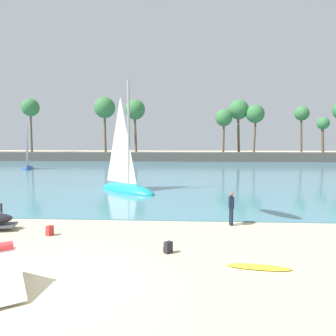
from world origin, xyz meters
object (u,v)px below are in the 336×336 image
object	(u,v)px
backpack_by_trailer	(168,248)
surfboard	(259,267)
backpack_near_kite	(50,231)
sailboat_near_shore	(28,165)
person_at_waterline	(231,208)
sailboat_mid_bay	(126,181)

from	to	relation	value
backpack_by_trailer	surfboard	size ratio (longest dim) A/B	0.21
surfboard	backpack_near_kite	bearing A→B (deg)	166.58
backpack_near_kite	sailboat_near_shore	bearing A→B (deg)	117.33
person_at_waterline	sailboat_mid_bay	xyz separation A→B (m)	(-7.31, 10.65, 0.03)
backpack_by_trailer	surfboard	distance (m)	3.38
sailboat_near_shore	sailboat_mid_bay	xyz separation A→B (m)	(18.34, -20.58, 0.26)
person_at_waterline	sailboat_mid_bay	world-z (taller)	sailboat_mid_bay
sailboat_mid_bay	backpack_by_trailer	bearing A→B (deg)	-73.57
backpack_near_kite	surfboard	distance (m)	9.16
backpack_by_trailer	sailboat_near_shore	size ratio (longest dim) A/B	0.07
person_at_waterline	sailboat_mid_bay	bearing A→B (deg)	124.48
person_at_waterline	sailboat_near_shore	world-z (taller)	sailboat_near_shore
backpack_by_trailer	surfboard	xyz separation A→B (m)	(3.10, -1.33, -0.17)
surfboard	sailboat_mid_bay	distance (m)	18.03
backpack_near_kite	backpack_by_trailer	distance (m)	5.79
sailboat_mid_bay	sailboat_near_shore	bearing A→B (deg)	131.70
sailboat_mid_bay	backpack_near_kite	bearing A→B (deg)	-94.37
backpack_by_trailer	sailboat_mid_bay	world-z (taller)	sailboat_mid_bay
person_at_waterline	backpack_near_kite	bearing A→B (deg)	-164.30
backpack_near_kite	sailboat_near_shore	size ratio (longest dim) A/B	0.07
backpack_near_kite	surfboard	size ratio (longest dim) A/B	0.21
surfboard	sailboat_near_shore	world-z (taller)	sailboat_near_shore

